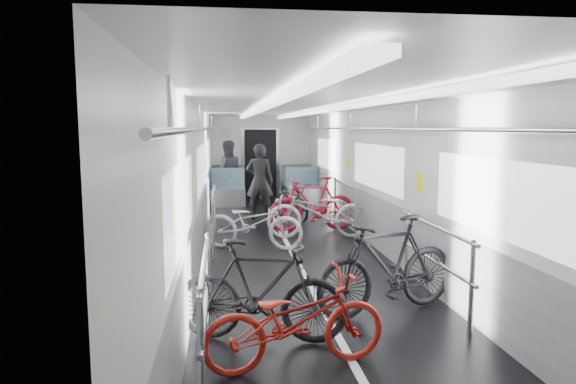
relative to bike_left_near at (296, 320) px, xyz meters
name	(u,v)px	position (x,y,z in m)	size (l,w,h in m)	color
car_shell	(279,174)	(0.51, 6.08, 0.70)	(3.02, 14.01, 2.41)	black
bike_left_near	(296,320)	(0.00, 0.00, 0.00)	(0.57, 1.63, 0.85)	#AA1C15
bike_left_mid	(261,291)	(-0.25, 0.60, 0.08)	(0.48, 1.68, 1.01)	black
bike_left_far	(253,223)	(-0.11, 4.43, 0.03)	(0.60, 1.72, 0.91)	silver
bike_right_near	(388,265)	(1.21, 1.19, 0.12)	(0.52, 1.83, 1.10)	black
bike_right_mid	(318,212)	(1.15, 5.12, 0.08)	(0.67, 1.92, 1.01)	#B8B6BC
bike_right_far	(313,204)	(1.16, 5.81, 0.12)	(0.51, 1.82, 1.09)	maroon
bike_aisle	(291,201)	(0.92, 7.21, -0.01)	(0.55, 1.59, 0.83)	black
person_standing	(260,182)	(0.21, 7.31, 0.43)	(0.62, 0.41, 1.71)	black
person_seated	(227,172)	(-0.49, 9.80, 0.43)	(0.84, 0.65, 1.72)	#332F37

